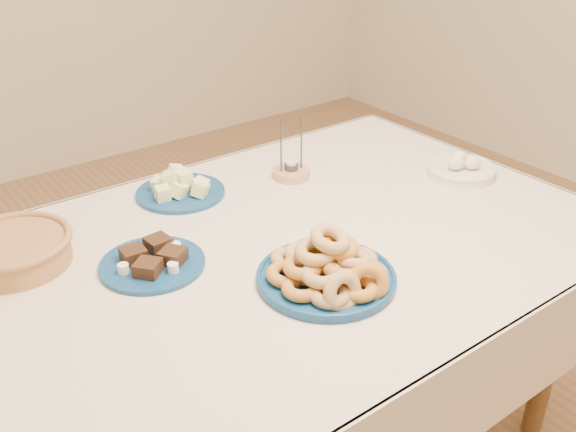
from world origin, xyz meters
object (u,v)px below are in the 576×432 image
(donut_platter, at_px, (328,269))
(brownie_plate, at_px, (153,261))
(melon_plate, at_px, (180,187))
(wicker_basket, at_px, (13,250))
(candle_holder, at_px, (291,172))
(dining_table, at_px, (276,279))
(egg_bowl, at_px, (461,169))

(donut_platter, relative_size, brownie_plate, 1.25)
(melon_plate, relative_size, wicker_basket, 1.13)
(candle_holder, bearing_deg, melon_plate, 163.34)
(donut_platter, distance_m, melon_plate, 0.60)
(brownie_plate, height_order, wicker_basket, wicker_basket)
(dining_table, height_order, brownie_plate, brownie_plate)
(melon_plate, bearing_deg, candle_holder, -16.66)
(donut_platter, height_order, egg_bowl, donut_platter)
(donut_platter, bearing_deg, brownie_plate, 133.43)
(wicker_basket, xyz_separation_m, candle_holder, (0.81, -0.00, -0.02))
(brownie_plate, xyz_separation_m, egg_bowl, (0.98, -0.10, 0.01))
(dining_table, height_order, melon_plate, melon_plate)
(donut_platter, distance_m, wicker_basket, 0.73)
(donut_platter, bearing_deg, wicker_basket, 136.93)
(wicker_basket, height_order, egg_bowl, wicker_basket)
(brownie_plate, height_order, candle_holder, candle_holder)
(dining_table, distance_m, brownie_plate, 0.33)
(donut_platter, relative_size, wicker_basket, 1.31)
(candle_holder, bearing_deg, dining_table, -132.70)
(candle_holder, xyz_separation_m, egg_bowl, (0.42, -0.30, 0.00))
(melon_plate, height_order, egg_bowl, melon_plate)
(donut_platter, relative_size, melon_plate, 1.16)
(donut_platter, bearing_deg, candle_holder, 61.15)
(melon_plate, bearing_deg, wicker_basket, -169.20)
(brownie_plate, xyz_separation_m, candle_holder, (0.56, 0.20, 0.00))
(dining_table, relative_size, donut_platter, 4.45)
(melon_plate, bearing_deg, dining_table, -81.54)
(donut_platter, distance_m, brownie_plate, 0.41)
(dining_table, bearing_deg, brownie_plate, 162.70)
(wicker_basket, bearing_deg, candle_holder, -0.30)
(dining_table, bearing_deg, donut_platter, -91.96)
(dining_table, relative_size, egg_bowl, 6.52)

